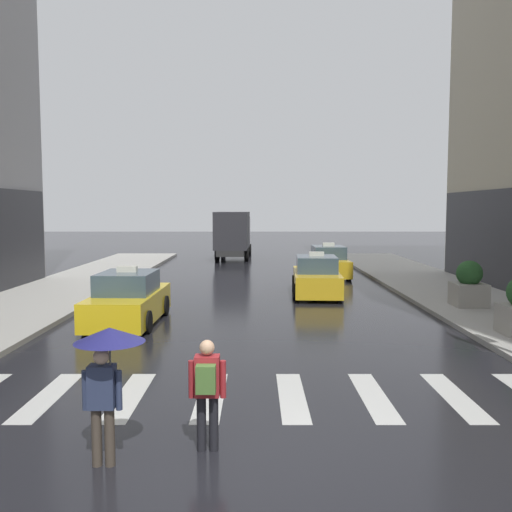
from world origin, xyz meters
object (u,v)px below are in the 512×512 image
Objects in this scene: pedestrian_with_umbrella at (109,358)px; taxi_second at (318,278)px; taxi_lead at (130,300)px; planter_mid_block at (471,286)px; box_truck at (235,233)px; pedestrian_with_backpack at (209,386)px; taxi_third at (330,263)px.

taxi_second is at bearing 73.42° from pedestrian_with_umbrella.
taxi_lead is 2.36× the size of pedestrian_with_umbrella.
pedestrian_with_umbrella reaches higher than planter_mid_block.
box_truck is (2.35, 22.03, 1.13)m from taxi_lead.
pedestrian_with_backpack is at bearing -102.25° from taxi_second.
pedestrian_with_backpack is (-3.19, -14.72, 0.25)m from taxi_second.
taxi_third is at bearing 77.87° from pedestrian_with_backpack.
taxi_lead is 14.16m from taxi_third.
pedestrian_with_umbrella is at bearing -161.10° from pedestrian_with_backpack.
taxi_second is (6.43, 5.69, 0.00)m from taxi_lead.
planter_mid_block is at bearing 11.48° from taxi_lead.
box_truck reaches higher than planter_mid_block.
box_truck is 31.08m from pedestrian_with_backpack.
pedestrian_with_umbrella is 1.18× the size of pedestrian_with_backpack.
taxi_lead is at bearing -96.08° from box_truck.
taxi_second is 2.88× the size of planter_mid_block.
box_truck is at bearing 89.22° from pedestrian_with_umbrella.
pedestrian_with_umbrella reaches higher than pedestrian_with_backpack.
taxi_second is at bearing 41.53° from taxi_lead.
pedestrian_with_backpack is at bearing -102.13° from taxi_third.
box_truck reaches higher than taxi_lead.
box_truck is (-5.38, 10.17, 1.13)m from taxi_third.
pedestrian_with_umbrella reaches higher than taxi_second.
planter_mid_block reaches higher than pedestrian_with_backpack.
box_truck is 3.92× the size of pedestrian_with_umbrella.
taxi_third is at bearing 111.19° from planter_mid_block.
taxi_lead is at bearing -138.47° from taxi_second.
pedestrian_with_backpack is (0.89, -31.06, -0.88)m from box_truck.
planter_mid_block is (3.70, -9.54, 0.15)m from taxi_third.
planter_mid_block is (8.19, 11.34, -0.10)m from pedestrian_with_backpack.
pedestrian_with_backpack is 13.99m from planter_mid_block.
taxi_lead and taxi_third have the same top height.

